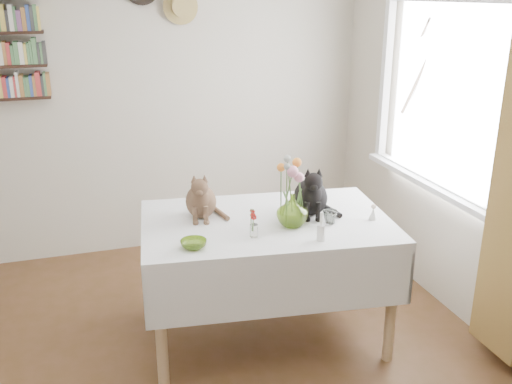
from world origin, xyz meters
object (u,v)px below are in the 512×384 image
object	(u,v)px
dining_table	(266,249)
black_cat	(311,188)
tabby_cat	(201,193)
flower_vase	(292,210)

from	to	relation	value
dining_table	black_cat	size ratio (longest dim) A/B	4.86
tabby_cat	flower_vase	distance (m)	0.59
tabby_cat	black_cat	bearing A→B (deg)	1.65
black_cat	flower_vase	size ratio (longest dim) A/B	1.69
dining_table	flower_vase	xyz separation A→B (m)	(0.12, -0.13, 0.30)
dining_table	flower_vase	distance (m)	0.35
dining_table	tabby_cat	size ratio (longest dim) A/B	5.24
tabby_cat	flower_vase	bearing A→B (deg)	-18.38
tabby_cat	black_cat	xyz separation A→B (m)	(0.68, -0.15, 0.01)
tabby_cat	black_cat	distance (m)	0.70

